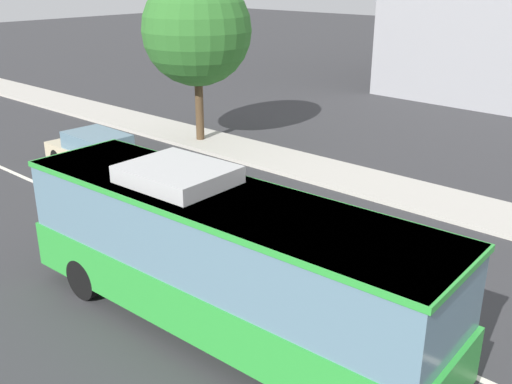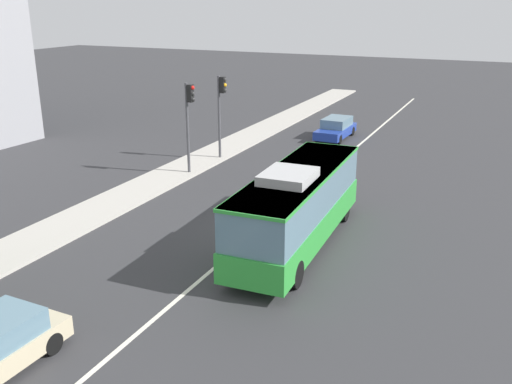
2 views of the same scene
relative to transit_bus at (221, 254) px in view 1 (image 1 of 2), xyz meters
name	(u,v)px [view 1 (image 1 of 2)]	position (x,y,z in m)	size (l,w,h in m)	color
ground_plane	(309,304)	(0.80, 2.05, -1.81)	(160.00, 160.00, 0.00)	#333335
sidewalk_kerb	(453,205)	(0.80, 9.92, -1.74)	(80.00, 2.63, 0.14)	#B2ADA3
lane_centre_line	(309,303)	(0.80, 2.05, -1.80)	(76.00, 0.16, 0.01)	silver
transit_bus	(221,254)	(0.00, 0.00, 0.00)	(10.08, 2.86, 3.46)	green
sedan_beige	(96,151)	(-11.24, 4.46, -1.09)	(4.55, 1.92, 1.46)	#C6B793
street_tree_kerbside_left	(197,31)	(-11.01, 9.75, 3.05)	(4.66, 4.66, 7.21)	#4C3823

